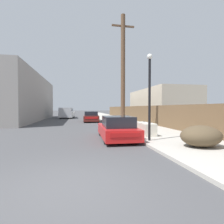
% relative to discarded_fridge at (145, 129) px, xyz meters
% --- Properties ---
extents(ground_plane, '(220.00, 220.00, 0.00)m').
position_rel_discarded_fridge_xyz_m(ground_plane, '(-4.12, -6.12, -0.48)').
color(ground_plane, '#444447').
extents(sidewalk_curb, '(4.20, 63.00, 0.12)m').
position_rel_discarded_fridge_xyz_m(sidewalk_curb, '(1.18, 17.38, -0.42)').
color(sidewalk_curb, '#ADA89E').
rests_on(sidewalk_curb, ground).
extents(discarded_fridge, '(0.80, 1.85, 0.75)m').
position_rel_discarded_fridge_xyz_m(discarded_fridge, '(0.00, 0.00, 0.00)').
color(discarded_fridge, silver).
rests_on(discarded_fridge, sidewalk_curb).
extents(parked_sports_car_red, '(1.89, 4.27, 1.28)m').
position_rel_discarded_fridge_xyz_m(parked_sports_car_red, '(-1.83, -0.51, 0.10)').
color(parked_sports_car_red, red).
rests_on(parked_sports_car_red, ground).
extents(car_parked_mid, '(2.01, 4.54, 1.29)m').
position_rel_discarded_fridge_xyz_m(car_parked_mid, '(-2.41, 12.10, 0.13)').
color(car_parked_mid, '#5B1E19').
rests_on(car_parked_mid, ground).
extents(pickup_truck, '(2.43, 5.91, 1.76)m').
position_rel_discarded_fridge_xyz_m(pickup_truck, '(-5.87, 20.20, 0.40)').
color(pickup_truck, silver).
rests_on(pickup_truck, ground).
extents(utility_pole, '(1.80, 0.34, 8.93)m').
position_rel_discarded_fridge_xyz_m(utility_pole, '(-0.47, 3.51, 4.19)').
color(utility_pole, brown).
rests_on(utility_pole, sidewalk_curb).
extents(street_lamp, '(0.26, 0.26, 4.26)m').
position_rel_discarded_fridge_xyz_m(street_lamp, '(-0.48, -1.83, 2.14)').
color(street_lamp, black).
rests_on(street_lamp, sidewalk_curb).
extents(brush_pile, '(1.71, 1.38, 0.89)m').
position_rel_discarded_fridge_xyz_m(brush_pile, '(1.07, -3.55, 0.08)').
color(brush_pile, brown).
rests_on(brush_pile, sidewalk_curb).
extents(wooden_fence, '(0.08, 35.94, 1.83)m').
position_rel_discarded_fridge_xyz_m(wooden_fence, '(3.13, 11.85, 0.56)').
color(wooden_fence, brown).
rests_on(wooden_fence, sidewalk_curb).
extents(building_left_block, '(7.00, 20.14, 6.16)m').
position_rel_discarded_fridge_xyz_m(building_left_block, '(-12.45, 16.12, 2.60)').
color(building_left_block, gray).
rests_on(building_left_block, ground).
extents(building_right_house, '(6.00, 12.72, 4.55)m').
position_rel_discarded_fridge_xyz_m(building_right_house, '(8.59, 15.32, 1.80)').
color(building_right_house, beige).
rests_on(building_right_house, ground).
extents(pedestrian, '(0.34, 0.34, 1.73)m').
position_rel_discarded_fridge_xyz_m(pedestrian, '(1.20, 10.31, 0.53)').
color(pedestrian, '#282D42').
rests_on(pedestrian, sidewalk_curb).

